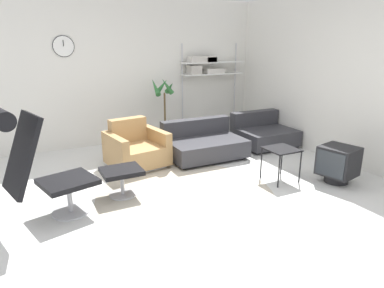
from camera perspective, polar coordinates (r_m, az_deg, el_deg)
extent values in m
plane|color=silver|center=(4.68, -1.03, -8.06)|extent=(12.00, 12.00, 0.00)
cube|color=silver|center=(6.92, -11.56, 11.72)|extent=(12.00, 0.06, 2.80)
cylinder|color=black|center=(6.65, -20.63, 15.00)|extent=(0.37, 0.01, 0.37)
cylinder|color=white|center=(6.65, -20.63, 15.00)|extent=(0.35, 0.02, 0.35)
cube|color=black|center=(6.64, -20.66, 15.45)|extent=(0.01, 0.01, 0.10)
cube|color=silver|center=(6.13, 24.51, 9.98)|extent=(0.06, 12.00, 2.80)
cylinder|color=#BCB29E|center=(4.64, -1.08, -8.24)|extent=(2.37, 2.37, 0.01)
cylinder|color=#BCBCC1|center=(4.41, -19.48, -10.57)|extent=(0.54, 0.54, 0.02)
cylinder|color=#BCBCC1|center=(4.34, -19.71, -8.46)|extent=(0.06, 0.06, 0.34)
cube|color=black|center=(4.26, -19.99, -5.89)|extent=(0.71, 0.68, 0.06)
cube|color=black|center=(3.98, -26.51, -1.51)|extent=(0.49, 0.62, 0.83)
cylinder|color=#BCBCC1|center=(4.69, -11.43, -8.24)|extent=(0.36, 0.36, 0.02)
cylinder|color=#BCBCC1|center=(4.63, -11.54, -6.49)|extent=(0.05, 0.05, 0.29)
cube|color=black|center=(4.56, -11.67, -4.45)|extent=(0.51, 0.44, 0.06)
cube|color=silver|center=(5.66, -9.04, -3.47)|extent=(0.79, 0.75, 0.06)
cube|color=#AD8451|center=(5.60, -9.13, -1.72)|extent=(0.73, 0.88, 0.30)
cube|color=#AD8451|center=(5.77, -10.67, 2.35)|extent=(0.64, 0.27, 0.39)
cube|color=#AD8451|center=(5.73, -5.90, -0.03)|extent=(0.24, 0.81, 0.52)
cube|color=#AD8451|center=(5.42, -12.64, -1.34)|extent=(0.24, 0.81, 0.52)
cube|color=black|center=(6.03, 2.16, -2.05)|extent=(1.19, 0.80, 0.05)
cube|color=#333338|center=(5.97, 2.17, -0.51)|extent=(1.32, 0.94, 0.29)
cube|color=#333338|center=(6.20, 0.62, 2.93)|extent=(1.32, 0.21, 0.29)
cube|color=black|center=(6.85, 11.97, -0.09)|extent=(0.95, 0.79, 0.05)
cube|color=#333338|center=(6.80, 12.06, 1.28)|extent=(1.06, 0.93, 0.29)
cube|color=#333338|center=(7.01, 10.39, 4.26)|extent=(1.05, 0.21, 0.29)
cube|color=black|center=(5.07, 14.71, -0.83)|extent=(0.43, 0.43, 0.02)
cylinder|color=black|center=(4.89, 14.28, -4.49)|extent=(0.02, 0.02, 0.47)
cylinder|color=black|center=(5.15, 17.58, -3.70)|extent=(0.02, 0.02, 0.47)
cylinder|color=black|center=(5.17, 11.46, -3.14)|extent=(0.02, 0.02, 0.47)
cylinder|color=black|center=(5.41, 14.72, -2.46)|extent=(0.02, 0.02, 0.47)
cylinder|color=black|center=(5.42, 22.89, -5.26)|extent=(0.34, 0.34, 0.12)
cube|color=black|center=(5.33, 23.21, -2.60)|extent=(0.54, 0.56, 0.42)
cube|color=#282D33|center=(5.13, 22.01, -3.16)|extent=(0.10, 0.41, 0.36)
cylinder|color=silver|center=(6.91, -4.45, 1.38)|extent=(0.28, 0.28, 0.28)
cylinder|color=#382819|center=(6.88, -4.47, 2.43)|extent=(0.26, 0.26, 0.02)
cylinder|color=brown|center=(6.79, -4.54, 5.48)|extent=(0.04, 0.04, 0.73)
cone|color=#2D6B33|center=(6.78, -3.72, 9.39)|extent=(0.12, 0.31, 0.27)
cone|color=#2D6B33|center=(6.81, -4.99, 9.62)|extent=(0.29, 0.10, 0.31)
cone|color=#2D6B33|center=(6.66, -6.15, 9.46)|extent=(0.12, 0.43, 0.33)
cone|color=#2D6B33|center=(6.63, -4.18, 9.61)|extent=(0.30, 0.14, 0.34)
cylinder|color=#BCBCC1|center=(7.30, -1.62, 8.83)|extent=(0.03, 0.03, 1.93)
cylinder|color=#BCBCC1|center=(7.95, 7.12, 9.36)|extent=(0.03, 0.03, 1.93)
cube|color=white|center=(7.46, 3.44, 11.58)|extent=(1.38, 0.28, 0.02)
cube|color=white|center=(7.44, 3.47, 13.42)|extent=(1.38, 0.28, 0.02)
cube|color=beige|center=(7.46, 3.63, 12.07)|extent=(0.43, 0.24, 0.10)
cube|color=silver|center=(7.39, 2.95, 13.89)|extent=(0.23, 0.24, 0.10)
cube|color=#B7B2A8|center=(7.23, 0.39, 12.27)|extent=(0.25, 0.24, 0.18)
cube|color=beige|center=(7.30, 1.68, 13.95)|extent=(0.59, 0.24, 0.12)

